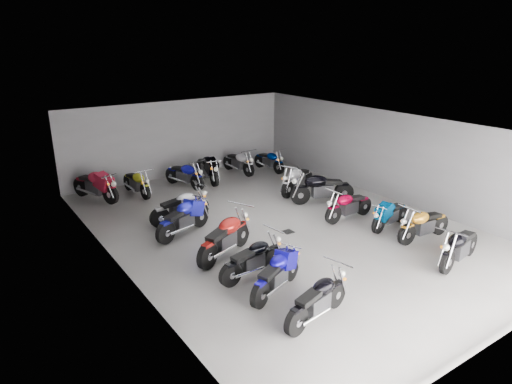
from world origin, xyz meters
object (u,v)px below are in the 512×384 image
Objects in this scene: motorcycle_right_d at (348,205)px; motorcycle_left_e at (184,218)px; motorcycle_right_b at (423,224)px; drain_grate at (288,232)px; motorcycle_back_e at (239,162)px; motorcycle_left_c at (253,259)px; motorcycle_right_e at (321,188)px; motorcycle_back_a at (96,185)px; motorcycle_left_b at (277,274)px; motorcycle_left_a at (318,300)px; motorcycle_right_f at (297,179)px; motorcycle_back_b at (137,183)px; motorcycle_back_f at (269,161)px; motorcycle_back_c at (185,175)px; motorcycle_back_d at (207,168)px; motorcycle_right_c at (390,214)px; motorcycle_right_a at (459,246)px; motorcycle_left_f at (181,207)px; motorcycle_left_d at (225,237)px.

motorcycle_left_e is at bearing 67.70° from motorcycle_right_d.
drain_grate is at bearing 50.47° from motorcycle_right_b.
motorcycle_left_e is 1.00× the size of motorcycle_back_e.
motorcycle_left_c is 0.91× the size of motorcycle_right_e.
motorcycle_back_a is at bearing 40.69° from motorcycle_right_b.
motorcycle_left_c is at bearing 145.78° from motorcycle_right_e.
motorcycle_back_a reaches higher than motorcycle_left_b.
motorcycle_left_a is 1.36m from motorcycle_left_b.
motorcycle_left_c is 0.99× the size of motorcycle_right_d.
motorcycle_left_a is 5.41m from motorcycle_right_b.
motorcycle_right_f reaches higher than motorcycle_back_b.
motorcycle_left_e is 7.50m from motorcycle_back_f.
motorcycle_back_e reaches higher than motorcycle_left_c.
drain_grate is 6.67m from motorcycle_back_e.
motorcycle_back_c is (3.37, -0.42, -0.05)m from motorcycle_back_a.
motorcycle_back_d reaches higher than motorcycle_right_d.
motorcycle_back_e is at bearing 172.32° from motorcycle_back_c.
motorcycle_back_e is at bearing -4.69° from motorcycle_right_c.
motorcycle_left_a is at bearing 63.58° from motorcycle_back_c.
motorcycle_right_a is at bearing -60.41° from drain_grate.
motorcycle_right_a reaches higher than motorcycle_back_e.
motorcycle_left_e reaches higher than motorcycle_left_f.
motorcycle_right_e and motorcycle_back_a have the same top height.
motorcycle_right_b reaches higher than motorcycle_right_d.
motorcycle_right_e is at bearing -11.91° from motorcycle_right_d.
motorcycle_left_a is at bearing 76.55° from motorcycle_right_a.
motorcycle_left_a is 0.96× the size of motorcycle_left_e.
motorcycle_back_c reaches higher than motorcycle_back_f.
motorcycle_left_c is at bearing 85.53° from motorcycle_back_b.
motorcycle_right_e reaches higher than motorcycle_back_e.
drain_grate is at bearing 93.80° from motorcycle_back_d.
motorcycle_left_e is 0.94× the size of motorcycle_back_a.
motorcycle_right_f is (0.35, 3.06, 0.04)m from motorcycle_right_d.
motorcycle_left_b reaches higher than drain_grate.
motorcycle_right_e reaches higher than motorcycle_left_c.
motorcycle_right_a is (4.76, -1.57, 0.02)m from motorcycle_left_b.
motorcycle_left_b is 0.93× the size of motorcycle_back_c.
motorcycle_right_e is at bearing 83.70° from motorcycle_left_d.
motorcycle_back_b is at bearing 146.07° from motorcycle_back_a.
motorcycle_back_e is (-0.63, 7.80, 0.05)m from motorcycle_right_c.
motorcycle_back_c is (-3.53, 8.52, 0.01)m from motorcycle_right_b.
motorcycle_right_b is 1.02× the size of motorcycle_right_d.
motorcycle_left_b is 0.89× the size of motorcycle_left_d.
motorcycle_left_e is 7.08m from motorcycle_right_b.
motorcycle_right_f is (4.94, 0.15, 0.02)m from motorcycle_left_f.
motorcycle_left_e is (-0.28, 1.96, -0.03)m from motorcycle_left_d.
motorcycle_left_b is at bearing 153.18° from motorcycle_right_e.
motorcycle_left_b is 0.91× the size of motorcycle_right_a.
motorcycle_left_a is 0.99× the size of motorcycle_right_d.
motorcycle_left_d reaches higher than motorcycle_back_b.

